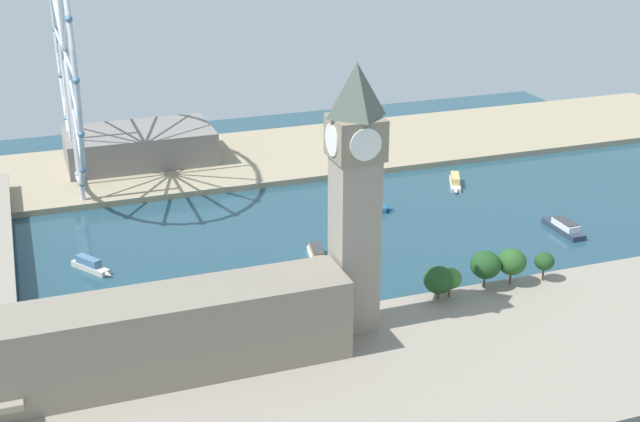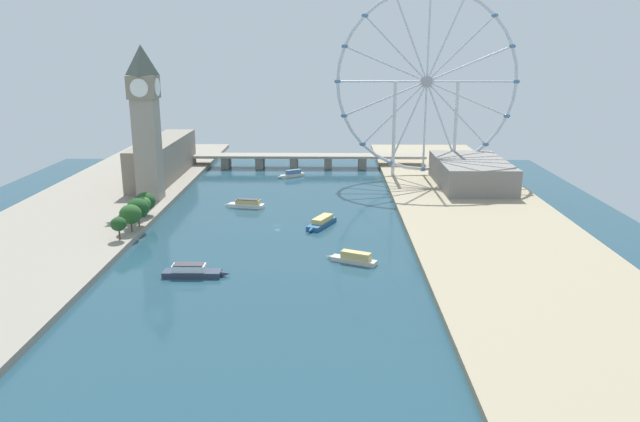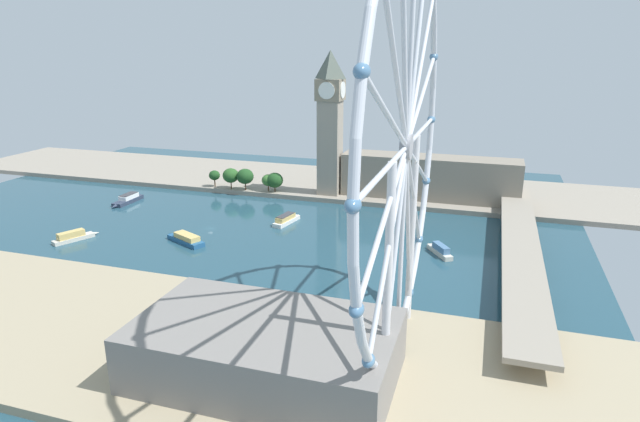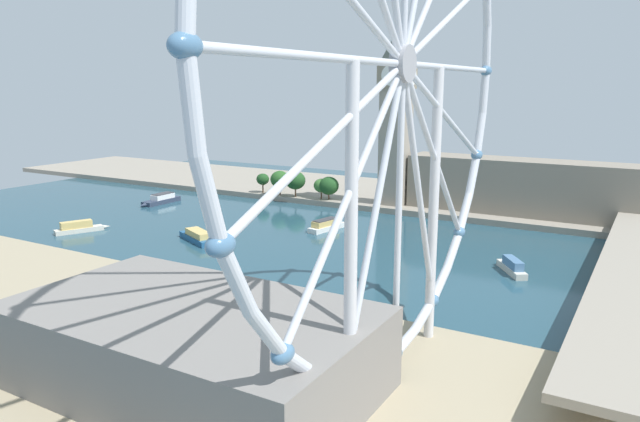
# 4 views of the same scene
# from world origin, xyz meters

# --- Properties ---
(ground_plane) EXTENTS (394.98, 394.98, 0.00)m
(ground_plane) POSITION_xyz_m (0.00, 0.00, 0.00)
(ground_plane) COLOR #234756
(riverbank_left) EXTENTS (90.00, 520.00, 3.00)m
(riverbank_left) POSITION_xyz_m (-112.49, 0.00, 1.50)
(riverbank_left) COLOR gray
(riverbank_left) RESTS_ON ground_plane
(clock_tower) EXTENTS (16.91, 16.91, 91.20)m
(clock_tower) POSITION_xyz_m (-80.54, 44.87, 50.53)
(clock_tower) COLOR gray
(clock_tower) RESTS_ON riverbank_left
(parliament_block) EXTENTS (22.00, 111.36, 26.82)m
(parliament_block) POSITION_xyz_m (-89.42, 108.55, 16.41)
(parliament_block) COLOR gray
(parliament_block) RESTS_ON riverbank_left
(tree_row_embankment) EXTENTS (13.68, 54.01, 14.59)m
(tree_row_embankment) POSITION_xyz_m (-72.10, -9.12, 11.57)
(tree_row_embankment) COLOR #513823
(tree_row_embankment) RESTS_ON riverbank_left
(ferris_wheel) EXTENTS (129.37, 3.20, 130.22)m
(ferris_wheel) POSITION_xyz_m (95.84, 120.72, 68.72)
(ferris_wheel) COLOR silver
(ferris_wheel) RESTS_ON riverbank_right
(riverside_hall) EXTENTS (44.34, 76.24, 17.32)m
(riverside_hall) POSITION_xyz_m (122.66, 86.12, 11.66)
(riverside_hall) COLOR gray
(riverside_hall) RESTS_ON riverbank_right
(river_bridge) EXTENTS (206.98, 16.78, 10.37)m
(river_bridge) POSITION_xyz_m (0.00, 161.25, 7.54)
(river_bridge) COLOR gray
(river_bridge) RESTS_ON ground_plane
(tour_boat_0) EXTENTS (16.22, 27.38, 4.93)m
(tour_boat_0) POSITION_xyz_m (23.83, -1.02, 2.07)
(tour_boat_0) COLOR #235684
(tour_boat_0) RESTS_ON ground_plane
(tour_boat_1) EXTENTS (28.28, 6.83, 5.55)m
(tour_boat_1) POSITION_xyz_m (-29.40, -75.37, 2.20)
(tour_boat_1) COLOR #2D384C
(tour_boat_1) RESTS_ON ground_plane
(tour_boat_2) EXTENTS (20.09, 15.01, 5.34)m
(tour_boat_2) POSITION_xyz_m (0.39, 124.89, 2.18)
(tour_boat_2) COLOR beige
(tour_boat_2) RESTS_ON ground_plane
(tour_boat_3) EXTENTS (24.92, 9.46, 5.33)m
(tour_boat_3) POSITION_xyz_m (-21.59, 36.93, 2.24)
(tour_boat_3) COLOR white
(tour_boat_3) RESTS_ON ground_plane
(tour_boat_4) EXTENTS (23.51, 13.39, 5.28)m
(tour_boat_4) POSITION_xyz_m (38.84, -58.12, 2.19)
(tour_boat_4) COLOR beige
(tour_boat_4) RESTS_ON ground_plane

